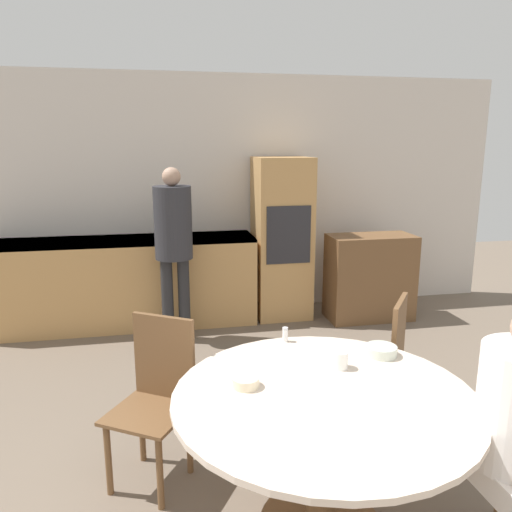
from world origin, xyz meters
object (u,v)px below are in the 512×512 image
chair_far_right (382,360)px  cup (340,360)px  dining_table (323,431)px  person_standing (173,236)px  bowl_near (381,351)px  chair_far_left (157,391)px  bowl_centre (246,382)px  oven_unit (282,238)px  sideboard (370,277)px

chair_far_right → cup: chair_far_right is taller
dining_table → person_standing: (-0.59, 2.62, 0.49)m
cup → bowl_near: (0.28, 0.11, -0.02)m
chair_far_left → bowl_centre: (0.43, -0.45, 0.24)m
chair_far_right → person_standing: 2.32m
cup → dining_table: bearing=-124.2°
chair_far_left → cup: chair_far_left is taller
chair_far_left → chair_far_right: 1.42m
bowl_near → dining_table: bearing=-141.7°
chair_far_right → person_standing: bearing=-111.0°
oven_unit → chair_far_left: 2.91m
sideboard → chair_far_left: chair_far_left is taller
chair_far_left → bowl_near: 1.27m
chair_far_right → person_standing: (-1.23, 1.89, 0.51)m
bowl_centre → cup: bearing=11.5°
oven_unit → chair_far_left: bearing=-118.1°
dining_table → person_standing: bearing=102.6°
sideboard → chair_far_right: (-0.85, -2.11, 0.06)m
person_standing → bowl_centre: person_standing is taller
dining_table → chair_far_left: 0.98m
dining_table → bowl_centre: size_ratio=10.98×
oven_unit → chair_far_right: 2.44m
sideboard → chair_far_left: size_ratio=0.99×
oven_unit → sideboard: size_ratio=1.88×
chair_far_left → bowl_centre: size_ratio=7.18×
oven_unit → bowl_centre: (-0.93, -3.01, -0.11)m
dining_table → chair_far_right: size_ratio=1.53×
sideboard → person_standing: size_ratio=0.55×
sideboard → dining_table: 3.21m
cup → bowl_near: cup is taller
sideboard → dining_table: bearing=-117.8°
person_standing → bowl_near: size_ratio=9.72×
bowl_near → bowl_centre: (-0.79, -0.21, -0.00)m
dining_table → bowl_centre: bearing=157.7°
dining_table → bowl_near: bearing=38.3°
cup → chair_far_right: bearing=45.4°
oven_unit → person_standing: (-1.17, -0.52, 0.16)m
person_standing → cup: person_standing is taller
oven_unit → bowl_centre: bearing=-107.3°
dining_table → bowl_near: bowl_near is taller
chair_far_left → person_standing: (0.19, 2.03, 0.51)m
chair_far_left → cup: (0.94, -0.35, 0.26)m
sideboard → bowl_centre: size_ratio=7.09×
chair_far_left → chair_far_right: size_ratio=1.00×
sideboard → chair_far_left: 3.19m
person_standing → chair_far_left: bearing=-95.2°
cup → bowl_near: bearing=20.7°
person_standing → sideboard: bearing=5.9°
sideboard → chair_far_right: chair_far_right is taller
oven_unit → cup: (-0.42, -2.90, -0.09)m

